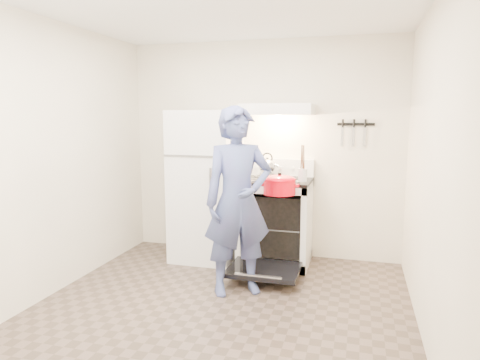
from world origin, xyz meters
name	(u,v)px	position (x,y,z in m)	size (l,w,h in m)	color
floor	(213,319)	(0.00, 0.00, 0.00)	(3.60, 3.60, 0.00)	brown
back_wall	(262,149)	(0.00, 1.80, 1.25)	(3.20, 0.02, 2.50)	silver
refrigerator	(206,185)	(-0.58, 1.45, 0.85)	(0.70, 0.70, 1.70)	white
stove_body	(276,223)	(0.23, 1.48, 0.46)	(0.76, 0.65, 0.92)	white
cooktop	(276,181)	(0.23, 1.48, 0.94)	(0.76, 0.65, 0.03)	black
backsplash	(281,167)	(0.23, 1.76, 1.05)	(0.76, 0.07, 0.20)	white
oven_door	(264,270)	(0.23, 0.88, 0.12)	(0.70, 0.54, 0.04)	black
oven_rack	(276,224)	(0.23, 1.48, 0.44)	(0.60, 0.52, 0.01)	slate
range_hood	(278,109)	(0.23, 1.55, 1.71)	(0.76, 0.50, 0.12)	white
knife_strip	(356,124)	(1.05, 1.79, 1.55)	(0.40, 0.02, 0.03)	black
pizza_stone	(277,225)	(0.26, 1.39, 0.45)	(0.32, 0.32, 0.02)	olive
tea_kettle	(267,165)	(0.10, 1.60, 1.09)	(0.23, 0.19, 0.28)	#B9B9BE
utensil_jar	(302,175)	(0.55, 1.22, 1.05)	(0.09, 0.09, 0.13)	silver
person	(238,201)	(0.05, 0.58, 0.87)	(0.63, 0.41, 1.73)	#3A517E
dutch_oven	(279,187)	(0.36, 0.97, 0.95)	(0.38, 0.31, 0.25)	red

